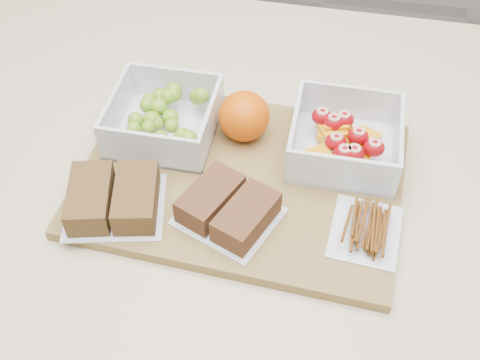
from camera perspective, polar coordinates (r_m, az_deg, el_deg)
The scene contains 8 objects.
counter at distance 1.18m, azimuth -0.11°, elevation -15.05°, with size 1.20×0.90×0.90m, color beige.
cutting_board at distance 0.80m, azimuth 0.10°, elevation 0.07°, with size 0.42×0.30×0.02m, color olive.
grape_container at distance 0.84m, azimuth -7.04°, elevation 5.93°, with size 0.14×0.14×0.06m.
fruit_container at distance 0.82m, azimuth 9.85°, elevation 3.68°, with size 0.14×0.14×0.06m.
orange at distance 0.83m, azimuth 0.40°, elevation 6.07°, with size 0.07×0.07×0.07m, color #D85505.
sandwich_bag_left at distance 0.76m, azimuth -11.91°, elevation -1.71°, with size 0.14×0.13×0.04m.
sandwich_bag_center at distance 0.74m, azimuth -1.12°, elevation -2.68°, with size 0.14×0.14×0.04m.
pretzel_bag at distance 0.74m, azimuth 11.92°, elevation -4.35°, with size 0.09×0.11×0.02m.
Camera 1 is at (0.11, -0.52, 1.51)m, focal length 45.00 mm.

